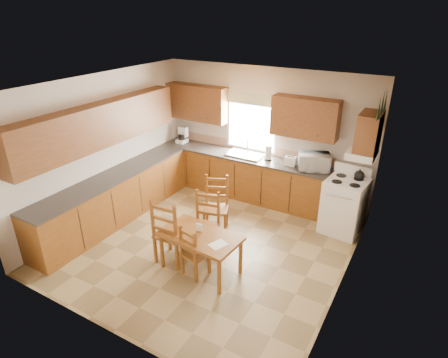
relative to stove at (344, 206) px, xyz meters
The scene contains 35 objects.
floor 2.51m from the stove, 139.73° to the right, with size 4.50×4.50×0.00m, color #927B51.
ceiling 3.31m from the stove, 139.73° to the right, with size 4.50×4.50×0.00m, color brown.
wall_left 4.51m from the stove, 158.91° to the right, with size 4.50×4.50×0.00m, color beige.
wall_right 1.85m from the stove, 76.92° to the right, with size 4.50×4.50×0.00m, color beige.
wall_back 2.17m from the stove, 160.73° to the left, with size 4.50×4.50×0.00m, color beige.
wall_front 4.36m from the stove, 116.07° to the right, with size 4.50×4.50×0.00m, color beige.
lower_cab_back 2.28m from the stove, behind, with size 3.75×0.60×0.88m, color brown.
lower_cab_left 4.21m from the stove, 155.53° to the right, with size 0.60×3.60×0.88m, color brown.
counter_back 2.32m from the stove, behind, with size 3.75×0.63×0.04m, color #3A3431.
counter_left 4.23m from the stove, 155.53° to the right, with size 0.63×3.60×0.04m, color #3A3431.
backsplash 2.40m from the stove, 163.98° to the left, with size 3.75×0.01×0.18m, color #A07860.
upper_cab_back_left 3.72m from the stove, behind, with size 1.41×0.33×0.75m, color brown.
upper_cab_back_right 1.77m from the stove, 154.18° to the left, with size 1.25×0.33×0.75m, color brown.
upper_cab_left 4.54m from the stove, 156.27° to the right, with size 0.33×3.60×0.75m, color brown.
upper_cab_stove 1.42m from the stove, 15.99° to the left, with size 0.33×0.62×0.62m, color brown.
range_hood 1.04m from the stove, 20.91° to the left, with size 0.44×0.62×0.12m, color white.
window_frame 2.50m from the stove, 163.95° to the left, with size 1.13×0.02×1.18m, color white.
window_pane 2.50m from the stove, 164.07° to the left, with size 1.05×0.01×1.10m, color white.
window_valance 2.75m from the stove, 164.68° to the left, with size 1.19×0.01×0.24m, color #5F7843.
sink_basin 2.25m from the stove, behind, with size 0.75×0.45×0.04m, color silver.
pine_decal_a 1.94m from the stove, 38.52° to the right, with size 0.22×0.22×0.36m, color #1A4223.
pine_decal_b 1.96m from the stove, ahead, with size 0.22×0.22×0.36m, color #1A4223.
pine_decal_c 1.95m from the stove, 48.83° to the left, with size 0.22×0.22×0.36m, color #1A4223.
stove is the anchor object (origin of this frame).
coffeemaker 3.86m from the stove, behind, with size 0.21×0.25×0.36m, color white.
paper_towel 1.81m from the stove, 166.74° to the left, with size 0.13×0.13×0.30m, color white.
toaster 1.33m from the stove, 164.15° to the left, with size 0.21×0.14×0.18m, color white.
microwave 1.00m from the stove, 153.79° to the left, with size 0.53×0.38×0.32m, color white.
dining_table 2.75m from the stove, 125.51° to the right, with size 1.20×0.69×0.64m, color brown.
chair_near_left 2.85m from the stove, 124.50° to the right, with size 0.36×0.34×0.85m, color brown.
chair_near_right 3.09m from the stove, 133.44° to the right, with size 0.47×0.45×1.13m, color brown.
chair_far_left 2.29m from the stove, 150.06° to the right, with size 0.43×0.41×1.02m, color brown.
chair_far_right 2.54m from the stove, 135.92° to the right, with size 0.43×0.41×1.02m, color brown.
table_paper 2.63m from the stove, 118.01° to the right, with size 0.18×0.25×0.00m, color white.
table_card 2.74m from the stove, 127.53° to the right, with size 0.10×0.02×0.13m, color white.
Camera 1 is at (2.94, -4.55, 3.74)m, focal length 30.00 mm.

